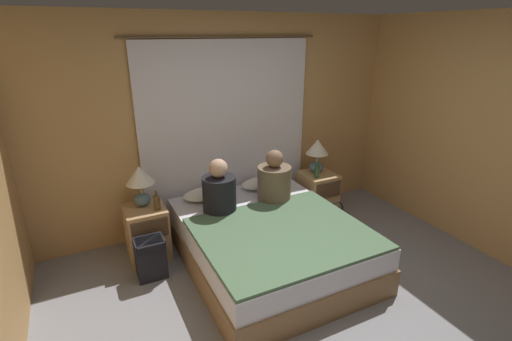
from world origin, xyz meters
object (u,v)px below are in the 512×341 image
person_left_in_bed (219,191)px  lamp_right (317,151)px  backpack_on_floor (151,256)px  lamp_left (140,180)px  beer_bottle_on_left_stand (157,202)px  pillow_left (209,193)px  bed (269,242)px  beer_bottle_on_right_stand (317,171)px  nightstand_left (147,232)px  nightstand_right (317,194)px  pillow_right (264,183)px  handbag_on_floor (335,220)px  person_right_in_bed (274,181)px

person_left_in_bed → lamp_right: bearing=12.8°
person_left_in_bed → backpack_on_floor: person_left_in_bed is taller
lamp_left → backpack_on_floor: bearing=-96.1°
lamp_right → beer_bottle_on_left_stand: size_ratio=2.12×
pillow_left → bed: bearing=-65.8°
pillow_left → beer_bottle_on_right_stand: (1.36, -0.20, 0.11)m
bed → lamp_right: 1.48m
lamp_left → bed: bearing=-34.7°
bed → lamp_left: (-1.10, 0.76, 0.62)m
nightstand_left → beer_bottle_on_left_stand: size_ratio=2.75×
nightstand_right → pillow_right: pillow_right is taller
beer_bottle_on_right_stand → handbag_on_floor: size_ratio=0.62×
nightstand_left → lamp_left: lamp_left is taller
backpack_on_floor → person_left_in_bed: bearing=9.1°
beer_bottle_on_right_stand → person_right_in_bed: bearing=-166.2°
lamp_left → lamp_right: bearing=0.0°
backpack_on_floor → handbag_on_floor: backpack_on_floor is taller
person_left_in_bed → beer_bottle_on_left_stand: bearing=164.3°
lamp_right → pillow_left: size_ratio=0.74×
pillow_right → bed: bearing=-114.2°
bed → nightstand_left: (-1.10, 0.70, 0.05)m
handbag_on_floor → person_right_in_bed: bearing=168.4°
pillow_left → beer_bottle_on_left_stand: (-0.62, -0.20, 0.10)m
lamp_left → beer_bottle_on_left_stand: 0.29m
lamp_right → beer_bottle_on_right_stand: (-0.10, -0.16, -0.20)m
person_right_in_bed → handbag_on_floor: (0.78, -0.16, -0.61)m
person_right_in_bed → handbag_on_floor: 1.00m
lamp_right → pillow_right: (-0.74, 0.04, -0.31)m
bed → lamp_left: size_ratio=4.53×
lamp_left → person_left_in_bed: bearing=-24.4°
lamp_right → person_right_in_bed: size_ratio=0.74×
bed → backpack_on_floor: size_ratio=4.76×
bed → person_right_in_bed: person_right_in_bed is taller
beer_bottle_on_left_stand → bed: bearing=-31.5°
nightstand_right → lamp_right: lamp_right is taller
bed → backpack_on_floor: bearing=165.2°
person_right_in_bed → beer_bottle_on_left_stand: bearing=172.3°
bed → person_left_in_bed: bearing=130.5°
nightstand_left → backpack_on_floor: (-0.05, -0.40, -0.05)m
nightstand_right → lamp_left: lamp_left is taller
backpack_on_floor → bed: bearing=-14.8°
person_left_in_bed → beer_bottle_on_right_stand: 1.38m
lamp_right → backpack_on_floor: bearing=-168.5°
nightstand_left → nightstand_right: (2.20, 0.00, 0.00)m
pillow_right → handbag_on_floor: (0.71, -0.53, -0.43)m
lamp_left → handbag_on_floor: size_ratio=1.22×
backpack_on_floor → nightstand_right: bearing=10.0°
bed → pillow_left: (-0.36, 0.80, 0.31)m
pillow_left → person_left_in_bed: 0.41m
beer_bottle_on_left_stand → beer_bottle_on_right_stand: 1.99m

